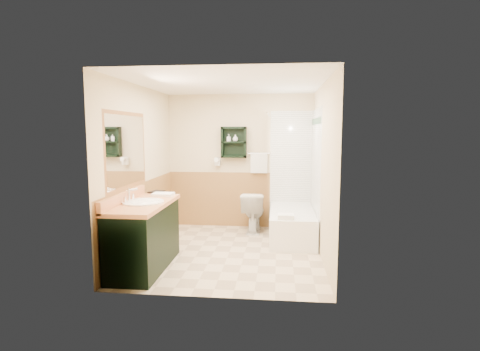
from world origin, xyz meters
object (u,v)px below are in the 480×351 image
Objects in this scene: hair_dryer at (218,162)px; vanity_book at (151,185)px; bathtub at (292,224)px; toilet at (253,212)px; vanity at (144,236)px; soap_bottle_b at (235,139)px; soap_bottle_a at (229,140)px; wall_shelf at (234,142)px.

vanity_book is at bearing -118.74° from hair_dryer.
hair_dryer reaches higher than bathtub.
toilet is (0.67, -0.25, -0.86)m from hair_dryer.
hair_dryer is 0.18× the size of vanity.
vanity_book is 1.89× the size of soap_bottle_b.
vanity is at bearing -110.63° from soap_bottle_a.
soap_bottle_a reaches higher than toilet.
vanity is at bearing -141.30° from bathtub.
vanity_book is at bearing 39.73° from toilet.
vanity_book is at bearing -125.66° from soap_bottle_a.
vanity reaches higher than toilet.
wall_shelf is at bearing 170.01° from soap_bottle_b.
hair_dryer is 0.45m from soap_bottle_a.
toilet is 5.65× the size of soap_bottle_a.
wall_shelf is at bearing -30.14° from toilet.
vanity is 2.57m from soap_bottle_a.
bathtub is at bearing 150.73° from toilet.
hair_dryer is 1.99× the size of soap_bottle_b.
vanity_book is at bearing -128.76° from soap_bottle_b.
toilet is 5.82× the size of soap_bottle_b.
soap_bottle_b is at bearing -31.62° from toilet.
hair_dryer is 1.12m from toilet.
vanity_book is at bearing -127.92° from wall_shelf.
soap_bottle_a reaches higher than bathtub.
soap_bottle_a is (0.81, 2.15, 1.17)m from vanity.
bathtub is 2.14× the size of toilet.
soap_bottle_a is at bearing 70.32° from vanity_book.
bathtub is 0.77m from toilet.
toilet is 1.33m from soap_bottle_b.
soap_bottle_b reaches higher than toilet.
soap_bottle_b is (-1.00, 0.61, 1.38)m from bathtub.
wall_shelf is 4.43× the size of soap_bottle_a.
vanity_book is (-0.17, 0.79, 0.54)m from vanity.
soap_bottle_b is (0.92, 2.15, 1.18)m from vanity.
vanity reaches higher than bathtub.
bathtub is (1.03, -0.61, -1.32)m from wall_shelf.
toilet is at bearing -31.41° from wall_shelf.
hair_dryer is 2.38m from vanity.
wall_shelf is at bearing 149.14° from bathtub.
toilet is at bearing -32.90° from soap_bottle_b.
toilet reaches higher than bathtub.
soap_bottle_b is (-0.34, 0.22, 1.27)m from toilet.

